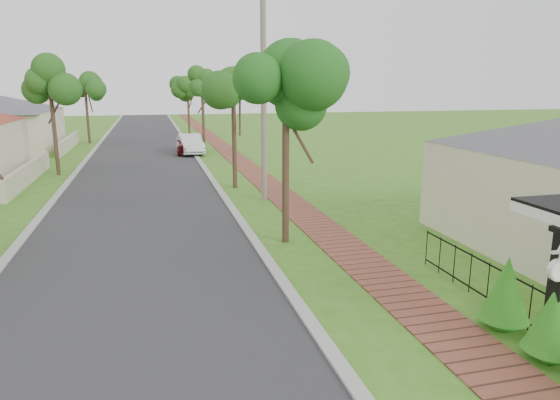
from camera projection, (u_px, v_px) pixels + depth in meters
name	position (u px, v px, depth m)	size (l,w,h in m)	color
ground	(300.00, 363.00, 9.08)	(160.00, 160.00, 0.00)	#38741B
road	(141.00, 178.00, 27.20)	(7.00, 120.00, 0.02)	#28282B
kerb_right	(208.00, 175.00, 28.10)	(0.30, 120.00, 0.10)	#9E9E99
kerb_left	(70.00, 181.00, 26.31)	(0.30, 120.00, 0.10)	#9E9E99
sidewalk	(254.00, 173.00, 28.74)	(1.50, 120.00, 0.03)	brown
porch_post	(558.00, 302.00, 9.00)	(0.48, 0.48, 2.52)	black
picket_fence	(530.00, 306.00, 10.16)	(0.03, 8.02, 1.00)	black
street_trees	(140.00, 91.00, 32.66)	(10.70, 37.65, 5.89)	#382619
parked_car_red	(190.00, 143.00, 36.70)	(1.78, 4.42, 1.51)	#600E10
parked_car_white	(190.00, 144.00, 36.36)	(1.51, 4.32, 1.42)	white
near_tree	(286.00, 97.00, 15.05)	(2.24, 2.24, 5.75)	#382619
utility_pole	(264.00, 94.00, 20.92)	(1.20, 0.24, 8.98)	gray
station_clock	(558.00, 268.00, 8.32)	(0.64, 0.13, 0.54)	silver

